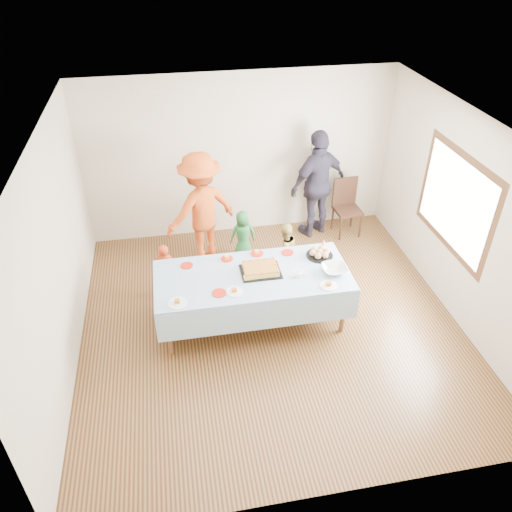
# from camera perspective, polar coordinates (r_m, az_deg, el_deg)

# --- Properties ---
(ground) EXTENTS (5.00, 5.00, 0.00)m
(ground) POSITION_cam_1_polar(r_m,az_deg,el_deg) (6.86, 1.62, -7.52)
(ground) COLOR #412112
(ground) RESTS_ON ground
(room_walls) EXTENTS (5.04, 5.04, 2.72)m
(room_walls) POSITION_cam_1_polar(r_m,az_deg,el_deg) (5.84, 2.41, 5.58)
(room_walls) COLOR #BFB29C
(room_walls) RESTS_ON ground
(party_table) EXTENTS (2.50, 1.10, 0.78)m
(party_table) POSITION_cam_1_polar(r_m,az_deg,el_deg) (6.42, -0.41, -2.54)
(party_table) COLOR brown
(party_table) RESTS_ON ground
(birthday_cake) EXTENTS (0.51, 0.39, 0.09)m
(birthday_cake) POSITION_cam_1_polar(r_m,az_deg,el_deg) (6.40, 0.52, -1.54)
(birthday_cake) COLOR black
(birthday_cake) RESTS_ON party_table
(rolls_tray) EXTENTS (0.36, 0.36, 0.11)m
(rolls_tray) POSITION_cam_1_polar(r_m,az_deg,el_deg) (6.75, 7.29, 0.32)
(rolls_tray) COLOR black
(rolls_tray) RESTS_ON party_table
(punch_bowl) EXTENTS (0.33, 0.33, 0.08)m
(punch_bowl) POSITION_cam_1_polar(r_m,az_deg,el_deg) (6.49, 8.97, -1.52)
(punch_bowl) COLOR silver
(punch_bowl) RESTS_ON party_table
(party_hat) EXTENTS (0.09, 0.09, 0.15)m
(party_hat) POSITION_cam_1_polar(r_m,az_deg,el_deg) (6.89, 7.72, 1.36)
(party_hat) COLOR silver
(party_hat) RESTS_ON party_table
(fork_pile) EXTENTS (0.24, 0.18, 0.07)m
(fork_pile) POSITION_cam_1_polar(r_m,az_deg,el_deg) (6.37, 4.77, -2.03)
(fork_pile) COLOR white
(fork_pile) RESTS_ON party_table
(plate_red_far_a) EXTENTS (0.17, 0.17, 0.01)m
(plate_red_far_a) POSITION_cam_1_polar(r_m,az_deg,el_deg) (6.60, -7.92, -1.09)
(plate_red_far_a) COLOR red
(plate_red_far_a) RESTS_ON party_table
(plate_red_far_b) EXTENTS (0.16, 0.16, 0.01)m
(plate_red_far_b) POSITION_cam_1_polar(r_m,az_deg,el_deg) (6.67, -3.34, -0.31)
(plate_red_far_b) COLOR red
(plate_red_far_b) RESTS_ON party_table
(plate_red_far_c) EXTENTS (0.17, 0.17, 0.01)m
(plate_red_far_c) POSITION_cam_1_polar(r_m,az_deg,el_deg) (6.76, 0.10, 0.29)
(plate_red_far_c) COLOR red
(plate_red_far_c) RESTS_ON party_table
(plate_red_far_d) EXTENTS (0.17, 0.17, 0.01)m
(plate_red_far_d) POSITION_cam_1_polar(r_m,az_deg,el_deg) (6.80, 3.63, 0.40)
(plate_red_far_d) COLOR red
(plate_red_far_d) RESTS_ON party_table
(plate_red_near) EXTENTS (0.18, 0.18, 0.01)m
(plate_red_near) POSITION_cam_1_polar(r_m,az_deg,el_deg) (6.09, -4.23, -4.24)
(plate_red_near) COLOR red
(plate_red_near) RESTS_ON party_table
(plate_white_left) EXTENTS (0.23, 0.23, 0.01)m
(plate_white_left) POSITION_cam_1_polar(r_m,az_deg,el_deg) (6.01, -8.98, -5.33)
(plate_white_left) COLOR white
(plate_white_left) RESTS_ON party_table
(plate_white_mid) EXTENTS (0.20, 0.20, 0.01)m
(plate_white_mid) POSITION_cam_1_polar(r_m,az_deg,el_deg) (6.10, -2.50, -4.11)
(plate_white_mid) COLOR white
(plate_white_mid) RESTS_ON party_table
(plate_white_right) EXTENTS (0.22, 0.22, 0.01)m
(plate_white_right) POSITION_cam_1_polar(r_m,az_deg,el_deg) (6.26, 8.27, -3.37)
(plate_white_right) COLOR white
(plate_white_right) RESTS_ON party_table
(dining_chair) EXTENTS (0.45, 0.45, 0.97)m
(dining_chair) POSITION_cam_1_polar(r_m,az_deg,el_deg) (8.62, 10.28, 5.94)
(dining_chair) COLOR black
(dining_chair) RESTS_ON ground
(toddler_left) EXTENTS (0.33, 0.25, 0.83)m
(toddler_left) POSITION_cam_1_polar(r_m,az_deg,el_deg) (7.21, -10.32, -1.52)
(toddler_left) COLOR red
(toddler_left) RESTS_ON ground
(toddler_mid) EXTENTS (0.43, 0.30, 0.84)m
(toddler_mid) POSITION_cam_1_polar(r_m,az_deg,el_deg) (7.83, -1.51, 2.35)
(toddler_mid) COLOR #226831
(toddler_mid) RESTS_ON ground
(toddler_right) EXTENTS (0.53, 0.48, 0.89)m
(toddler_right) POSITION_cam_1_polar(r_m,az_deg,el_deg) (7.45, 3.27, 0.65)
(toddler_right) COLOR tan
(toddler_right) RESTS_ON ground
(adult_left) EXTENTS (1.33, 1.08, 1.79)m
(adult_left) POSITION_cam_1_polar(r_m,az_deg,el_deg) (7.65, -6.28, 5.43)
(adult_left) COLOR #CC4E19
(adult_left) RESTS_ON ground
(adult_right) EXTENTS (1.17, 0.85, 1.84)m
(adult_right) POSITION_cam_1_polar(r_m,az_deg,el_deg) (8.33, 7.08, 8.15)
(adult_right) COLOR #2C2736
(adult_right) RESTS_ON ground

